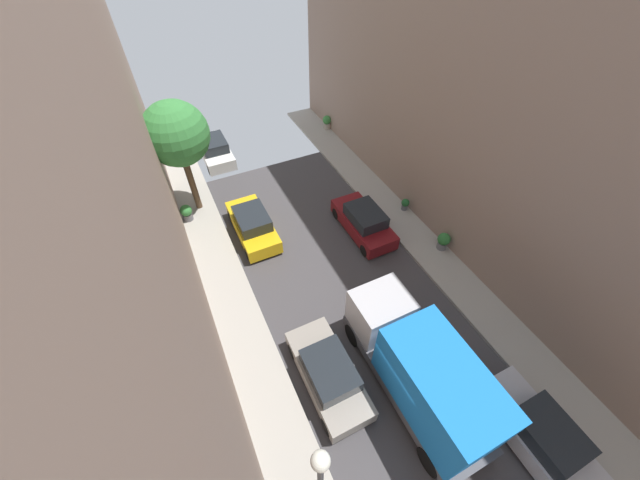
% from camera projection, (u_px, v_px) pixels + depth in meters
% --- Properties ---
extents(ground, '(32.00, 32.00, 0.00)m').
position_uv_depth(ground, '(407.00, 383.00, 13.68)').
color(ground, '#423F42').
extents(sidewalk_left, '(2.00, 44.00, 0.15)m').
position_uv_depth(sidewalk_left, '(286.00, 446.00, 12.13)').
color(sidewalk_left, '#A8A399').
rests_on(sidewalk_left, ground).
extents(sidewalk_right, '(2.00, 44.00, 0.15)m').
position_uv_depth(sidewalk_right, '(504.00, 331.00, 15.13)').
color(sidewalk_right, '#A8A399').
rests_on(sidewalk_right, ground).
extents(parked_car_left_1, '(1.78, 4.20, 1.57)m').
position_uv_depth(parked_car_left_1, '(328.00, 374.00, 13.21)').
color(parked_car_left_1, gray).
rests_on(parked_car_left_1, ground).
extents(parked_car_left_2, '(1.78, 4.20, 1.57)m').
position_uv_depth(parked_car_left_2, '(253.00, 225.00, 18.73)').
color(parked_car_left_2, gold).
rests_on(parked_car_left_2, ground).
extents(parked_car_left_3, '(1.78, 4.20, 1.57)m').
position_uv_depth(parked_car_left_3, '(215.00, 150.00, 23.68)').
color(parked_car_left_3, white).
rests_on(parked_car_left_3, ground).
extents(parked_car_right_2, '(1.78, 4.20, 1.57)m').
position_uv_depth(parked_car_right_2, '(540.00, 435.00, 11.78)').
color(parked_car_right_2, silver).
rests_on(parked_car_right_2, ground).
extents(parked_car_right_3, '(1.78, 4.20, 1.57)m').
position_uv_depth(parked_car_right_3, '(364.00, 222.00, 18.89)').
color(parked_car_right_3, maroon).
rests_on(parked_car_right_3, ground).
extents(delivery_truck, '(2.26, 6.60, 3.38)m').
position_uv_depth(delivery_truck, '(421.00, 370.00, 12.20)').
color(delivery_truck, '#4C4C51').
rests_on(delivery_truck, ground).
extents(street_tree_0, '(3.21, 3.21, 6.27)m').
position_uv_depth(street_tree_0, '(176.00, 135.00, 17.23)').
color(street_tree_0, brown).
rests_on(street_tree_0, sidewalk_left).
extents(potted_plant_0, '(0.44, 0.44, 0.70)m').
position_uv_depth(potted_plant_0, '(405.00, 204.00, 20.16)').
color(potted_plant_0, slate).
rests_on(potted_plant_0, sidewalk_right).
extents(potted_plant_1, '(0.64, 0.64, 0.97)m').
position_uv_depth(potted_plant_1, '(443.00, 241.00, 17.97)').
color(potted_plant_1, slate).
rests_on(potted_plant_1, sidewalk_right).
extents(potted_plant_3, '(0.63, 0.63, 0.97)m').
position_uv_depth(potted_plant_3, '(327.00, 122.00, 26.42)').
color(potted_plant_3, '#B2A899').
rests_on(potted_plant_3, sidewalk_right).
extents(potted_plant_4, '(0.63, 0.63, 0.98)m').
position_uv_depth(potted_plant_4, '(187.00, 212.00, 19.46)').
color(potted_plant_4, slate).
rests_on(potted_plant_4, sidewalk_left).
extents(lamp_post, '(0.44, 0.44, 5.23)m').
position_uv_depth(lamp_post, '(320.00, 476.00, 8.54)').
color(lamp_post, '#333338').
rests_on(lamp_post, sidewalk_left).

